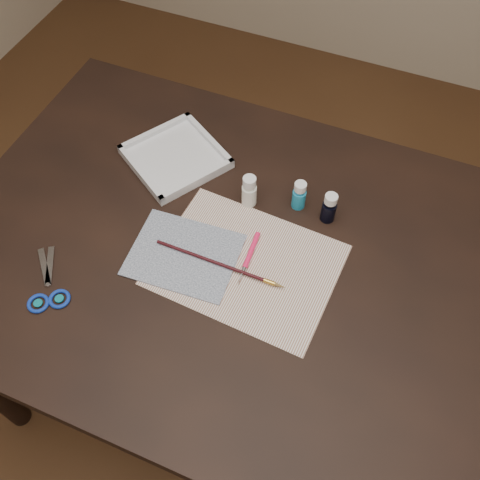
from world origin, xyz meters
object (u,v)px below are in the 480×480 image
at_px(paper, 246,265).
at_px(canvas, 184,255).
at_px(paint_bottle_navy, 329,208).
at_px(paint_bottle_cyan, 299,195).
at_px(paint_bottle_white, 249,191).
at_px(palette_tray, 176,157).
at_px(scissors, 44,279).

xyz_separation_m(paper, canvas, (-0.13, -0.03, 0.00)).
height_order(canvas, paint_bottle_navy, paint_bottle_navy).
relative_size(paper, paint_bottle_cyan, 4.97).
height_order(paper, paint_bottle_cyan, paint_bottle_cyan).
relative_size(canvas, paint_bottle_cyan, 3.00).
height_order(paint_bottle_white, palette_tray, paint_bottle_white).
relative_size(paint_bottle_navy, scissors, 0.45).
distance_m(canvas, palette_tray, 0.28).
xyz_separation_m(paper, scissors, (-0.37, -0.20, 0.00)).
bearing_deg(paint_bottle_navy, canvas, -140.13).
xyz_separation_m(paint_bottle_cyan, scissors, (-0.42, -0.39, -0.03)).
bearing_deg(paint_bottle_white, palette_tray, 165.97).
distance_m(paint_bottle_cyan, palette_tray, 0.32).
xyz_separation_m(paper, palette_tray, (-0.27, 0.21, 0.01)).
bearing_deg(palette_tray, paint_bottle_cyan, -3.44).
bearing_deg(canvas, paint_bottle_white, 68.28).
bearing_deg(paint_bottle_navy, scissors, -142.59).
xyz_separation_m(paint_bottle_white, paint_bottle_cyan, (0.11, 0.03, -0.00)).
relative_size(paint_bottle_cyan, paint_bottle_navy, 0.96).
distance_m(paint_bottle_white, paint_bottle_cyan, 0.11).
bearing_deg(paper, scissors, -152.40).
bearing_deg(paint_bottle_navy, palette_tray, 175.77).
xyz_separation_m(canvas, scissors, (-0.24, -0.17, 0.00)).
distance_m(paint_bottle_white, palette_tray, 0.22).
height_order(canvas, scissors, scissors).
relative_size(paper, palette_tray, 1.82).
bearing_deg(paint_bottle_cyan, scissors, -137.41).
bearing_deg(palette_tray, paint_bottle_white, -14.03).
xyz_separation_m(canvas, paint_bottle_white, (0.08, 0.19, 0.04)).
bearing_deg(paint_bottle_cyan, canvas, -129.29).
distance_m(canvas, paint_bottle_white, 0.21).
distance_m(paper, palette_tray, 0.35).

